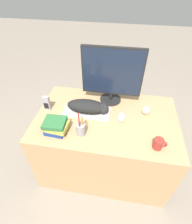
{
  "coord_description": "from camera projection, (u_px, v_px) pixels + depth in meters",
  "views": [
    {
      "loc": [
        0.09,
        -0.72,
        1.77
      ],
      "look_at": [
        -0.09,
        0.37,
        0.78
      ],
      "focal_mm": 28.0,
      "sensor_mm": 36.0,
      "label": 1
    }
  ],
  "objects": [
    {
      "name": "baseball",
      "position": [
        146.0,
        110.0,
        1.54
      ],
      "size": [
        0.07,
        0.07,
        0.07
      ],
      "color": "beige",
      "rests_on": "desk"
    },
    {
      "name": "desk",
      "position": [
        105.0,
        143.0,
        1.77
      ],
      "size": [
        1.24,
        0.78,
        0.72
      ],
      "color": "tan",
      "rests_on": "ground_plane"
    },
    {
      "name": "coffee_mug",
      "position": [
        159.0,
        144.0,
        1.26
      ],
      "size": [
        0.1,
        0.07,
        0.09
      ],
      "color": "#9E2D23",
      "rests_on": "desk"
    },
    {
      "name": "monitor",
      "position": [
        112.0,
        74.0,
        1.52
      ],
      "size": [
        0.54,
        0.2,
        0.53
      ],
      "color": "black",
      "rests_on": "desk"
    },
    {
      "name": "computer_mouse",
      "position": [
        121.0,
        117.0,
        1.5
      ],
      "size": [
        0.06,
        0.11,
        0.04
      ],
      "color": "silver",
      "rests_on": "desk"
    },
    {
      "name": "keyboard",
      "position": [
        87.0,
        112.0,
        1.56
      ],
      "size": [
        0.41,
        0.15,
        0.02
      ],
      "color": "silver",
      "rests_on": "desk"
    },
    {
      "name": "book_stack",
      "position": [
        56.0,
        126.0,
        1.38
      ],
      "size": [
        0.19,
        0.18,
        0.11
      ],
      "color": "navy",
      "rests_on": "desk"
    },
    {
      "name": "cat",
      "position": [
        89.0,
        107.0,
        1.51
      ],
      "size": [
        0.37,
        0.15,
        0.11
      ],
      "color": "black",
      "rests_on": "keyboard"
    },
    {
      "name": "pen_cup",
      "position": [
        81.0,
        129.0,
        1.35
      ],
      "size": [
        0.07,
        0.07,
        0.23
      ],
      "color": "#939399",
      "rests_on": "desk"
    },
    {
      "name": "phone",
      "position": [
        47.0,
        103.0,
        1.57
      ],
      "size": [
        0.06,
        0.03,
        0.14
      ],
      "color": "#99999E",
      "rests_on": "desk"
    },
    {
      "name": "ground_plane",
      "position": [
        99.0,
        197.0,
        1.72
      ],
      "size": [
        12.0,
        12.0,
        0.0
      ],
      "primitive_type": "plane",
      "color": "gray"
    }
  ]
}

